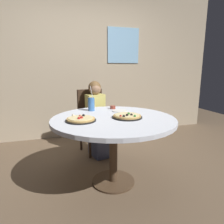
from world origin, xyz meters
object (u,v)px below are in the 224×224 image
at_px(dining_table, 113,126).
at_px(chair_wooden, 93,117).
at_px(pizza_veggie, 127,116).
at_px(soda_cup, 91,104).
at_px(plate_small, 120,111).
at_px(diner_child, 98,123).
at_px(sauce_bowl, 113,107).
at_px(pizza_cheese, 81,119).

height_order(dining_table, chair_wooden, chair_wooden).
distance_m(pizza_veggie, soda_cup, 0.55).
distance_m(pizza_veggie, plate_small, 0.34).
distance_m(dining_table, pizza_veggie, 0.18).
bearing_deg(plate_small, pizza_veggie, -96.36).
bearing_deg(diner_child, sauce_bowl, -71.38).
distance_m(pizza_cheese, plate_small, 0.61).
bearing_deg(sauce_bowl, soda_cup, -172.77).
distance_m(chair_wooden, plate_small, 0.76).
bearing_deg(dining_table, chair_wooden, 91.18).
bearing_deg(pizza_veggie, soda_cup, 121.53).
height_order(diner_child, plate_small, diner_child).
bearing_deg(pizza_cheese, chair_wooden, 72.09).
distance_m(dining_table, chair_wooden, 0.99).
bearing_deg(chair_wooden, soda_cup, -102.88).
distance_m(diner_child, soda_cup, 0.55).
bearing_deg(pizza_cheese, dining_table, 5.93).
distance_m(dining_table, sauce_bowl, 0.49).
relative_size(chair_wooden, sauce_bowl, 13.57).
xyz_separation_m(pizza_veggie, soda_cup, (-0.29, 0.47, 0.06)).
relative_size(pizza_veggie, sauce_bowl, 4.53).
distance_m(diner_child, sauce_bowl, 0.47).
distance_m(diner_child, pizza_veggie, 0.91).
distance_m(pizza_veggie, sauce_bowl, 0.50).
relative_size(chair_wooden, plate_small, 5.28).
height_order(sauce_bowl, plate_small, sauce_bowl).
height_order(pizza_cheese, plate_small, pizza_cheese).
height_order(pizza_cheese, soda_cup, soda_cup).
relative_size(pizza_cheese, plate_small, 1.68).
bearing_deg(chair_wooden, pizza_veggie, -81.41).
distance_m(pizza_cheese, soda_cup, 0.50).
height_order(chair_wooden, pizza_cheese, chair_wooden).
relative_size(chair_wooden, soda_cup, 3.10).
bearing_deg(pizza_veggie, pizza_cheese, 178.58).
xyz_separation_m(soda_cup, plate_small, (0.32, -0.13, -0.08)).
xyz_separation_m(dining_table, diner_child, (0.02, 0.81, -0.18)).
relative_size(dining_table, plate_small, 7.25).
height_order(pizza_veggie, pizza_cheese, pizza_cheese).
distance_m(sauce_bowl, plate_small, 0.17).
bearing_deg(pizza_cheese, plate_small, 31.53).
height_order(pizza_veggie, soda_cup, soda_cup).
height_order(diner_child, pizza_cheese, diner_child).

